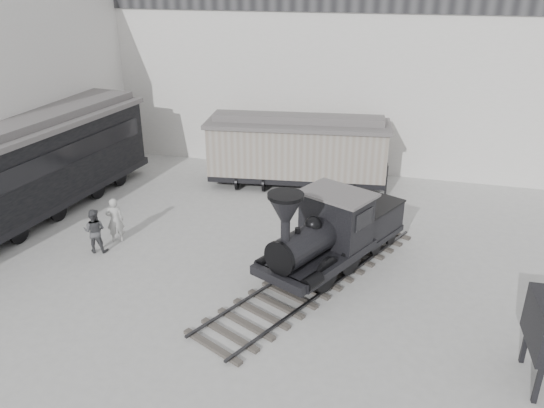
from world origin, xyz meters
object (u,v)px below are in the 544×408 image
(locomotive, at_px, (329,237))
(passenger_coach, at_px, (19,172))
(boxcar, at_px, (297,149))
(visitor_b, at_px, (95,231))
(visitor_a, at_px, (115,220))

(locomotive, relative_size, passenger_coach, 0.67)
(boxcar, xyz_separation_m, visitor_b, (-5.85, -8.59, -1.01))
(locomotive, xyz_separation_m, passenger_coach, (-13.03, 0.67, 0.88))
(locomotive, bearing_deg, visitor_a, -154.62)
(visitor_b, bearing_deg, locomotive, 172.67)
(passenger_coach, height_order, visitor_b, passenger_coach)
(passenger_coach, relative_size, visitor_a, 8.32)
(locomotive, distance_m, boxcar, 8.25)
(boxcar, distance_m, visitor_b, 10.44)
(locomotive, bearing_deg, visitor_b, -148.53)
(passenger_coach, bearing_deg, boxcar, 40.70)
(boxcar, relative_size, visitor_a, 4.92)
(passenger_coach, bearing_deg, locomotive, 3.02)
(boxcar, relative_size, visitor_b, 5.22)
(boxcar, xyz_separation_m, visitor_a, (-5.53, -7.67, -0.96))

